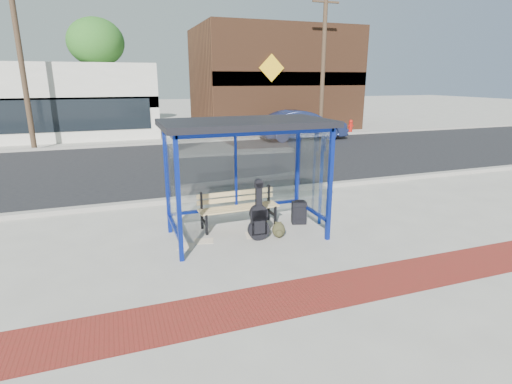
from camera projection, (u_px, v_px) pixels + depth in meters
name	position (u px, v px, depth m)	size (l,w,h in m)	color
ground	(247.00, 236.00, 8.43)	(120.00, 120.00, 0.00)	#B2ADA0
brick_paver_strip	(301.00, 296.00, 6.07)	(60.00, 1.00, 0.01)	maroon
curb_near	(214.00, 196.00, 11.04)	(60.00, 0.25, 0.12)	gray
street_asphalt	(183.00, 163.00, 15.68)	(60.00, 10.00, 0.00)	black
curb_far	(166.00, 143.00, 20.28)	(60.00, 0.25, 0.12)	gray
far_sidewalk	(161.00, 139.00, 22.02)	(60.00, 4.00, 0.01)	#B2ADA0
bus_shelter	(245.00, 137.00, 7.93)	(3.30, 1.80, 2.42)	navy
storefront_brown	(273.00, 79.00, 26.90)	(10.00, 7.08, 6.40)	#59331E
tree_mid	(96.00, 43.00, 25.90)	(3.60, 3.60, 7.03)	#4C3826
tree_right	(310.00, 49.00, 30.92)	(3.60, 3.60, 7.03)	#4C3826
utility_pole_west	(21.00, 57.00, 17.51)	(1.60, 0.24, 8.00)	#4C3826
utility_pole_east	(323.00, 62.00, 22.36)	(1.60, 0.24, 8.00)	#4C3826
bench	(238.00, 206.00, 8.85)	(1.80, 0.50, 0.84)	black
guitar_bag	(259.00, 219.00, 8.10)	(0.45, 0.15, 1.21)	black
suitcase	(299.00, 213.00, 9.06)	(0.37, 0.29, 0.57)	black
backpack	(279.00, 230.00, 8.30)	(0.32, 0.30, 0.33)	#2D2C19
sign_post	(322.00, 168.00, 8.80)	(0.15, 0.27, 2.29)	navy
newspaper_a	(187.00, 247.00, 7.87)	(0.37, 0.29, 0.01)	white
newspaper_b	(204.00, 241.00, 8.14)	(0.39, 0.31, 0.01)	white
newspaper_c	(253.00, 235.00, 8.44)	(0.40, 0.32, 0.01)	white
parked_car	(302.00, 125.00, 21.52)	(1.67, 4.78, 1.58)	#1B244B
fire_hydrant	(351.00, 126.00, 24.13)	(0.37, 0.25, 0.83)	red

